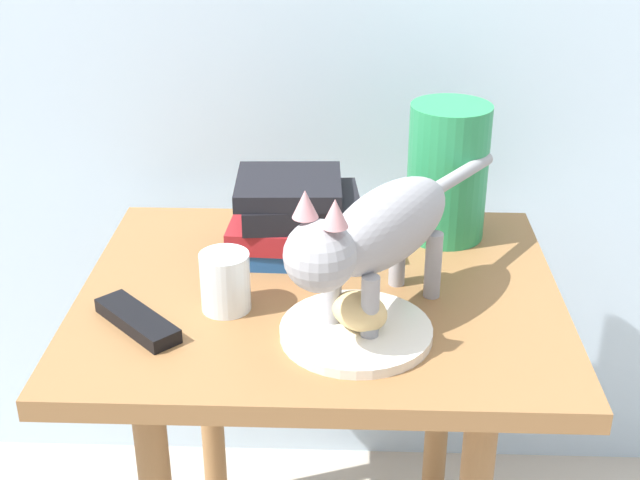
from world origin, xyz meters
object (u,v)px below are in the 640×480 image
side_table (320,346)px  bread_roll (359,311)px  candle_jar (225,285)px  tv_remote (137,320)px  plate (356,332)px  cat (376,233)px  book_stack (294,217)px  green_vase (447,172)px

side_table → bread_roll: size_ratio=8.77×
candle_jar → tv_remote: (-0.11, -0.05, -0.03)m
plate → cat: 0.14m
side_table → plate: plate is taller
side_table → tv_remote: (-0.24, -0.11, 0.11)m
cat → plate: bearing=-118.8°
candle_jar → cat: bearing=-6.4°
cat → candle_jar: bearing=173.6°
candle_jar → book_stack: bearing=64.6°
bread_roll → book_stack: size_ratio=0.38×
side_table → tv_remote: 0.29m
side_table → green_vase: size_ratio=3.15×
side_table → bread_roll: (0.06, -0.13, 0.14)m
cat → green_vase: size_ratio=1.82×
bread_roll → candle_jar: size_ratio=0.94×
book_stack → bread_roll: bearing=-67.5°
book_stack → green_vase: size_ratio=0.94×
side_table → green_vase: bearing=44.2°
cat → book_stack: 0.25m
bread_roll → book_stack: 0.27m
book_stack → plate: bearing=-68.3°
book_stack → green_vase: bearing=17.1°
book_stack → candle_jar: (-0.08, -0.18, -0.02)m
side_table → book_stack: bearing=110.9°
plate → bread_roll: bearing=-3.2°
cat → candle_jar: size_ratio=4.78×
cat → green_vase: bearing=66.3°
cat → side_table: bearing=132.8°
side_table → bread_roll: bearing=-66.0°
cat → bread_roll: bearing=-114.6°
green_vase → tv_remote: 0.55m
plate → bread_roll: bread_roll is taller
candle_jar → green_vase: bearing=37.6°
book_stack → candle_jar: bearing=-115.4°
plate → green_vase: green_vase is taller
bread_roll → tv_remote: 0.30m
side_table → candle_jar: bearing=-155.2°
cat → candle_jar: cat is taller
bread_roll → candle_jar: candle_jar is taller
candle_jar → tv_remote: candle_jar is taller
side_table → green_vase: (0.20, 0.19, 0.21)m
bread_roll → candle_jar: (-0.19, 0.07, -0.00)m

